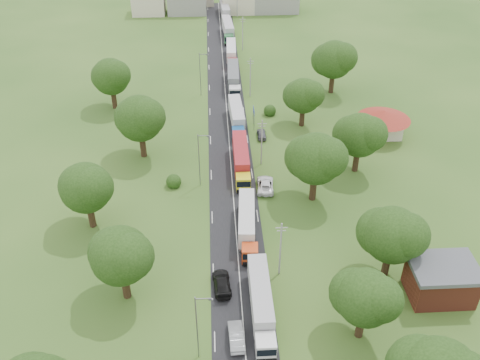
{
  "coord_description": "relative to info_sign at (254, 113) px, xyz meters",
  "views": [
    {
      "loc": [
        -2.9,
        -60.02,
        52.91
      ],
      "look_at": [
        1.14,
        11.8,
        3.0
      ],
      "focal_mm": 40.0,
      "sensor_mm": 36.0,
      "label": 1
    }
  ],
  "objects": [
    {
      "name": "truck_0",
      "position": [
        -2.86,
        -49.02,
        -0.87
      ],
      "size": [
        2.49,
        14.5,
        4.02
      ],
      "color": "silver",
      "rests_on": "ground"
    },
    {
      "name": "tree_11",
      "position": [
        -27.21,
        -29.84,
        4.22
      ],
      "size": [
        8.8,
        8.8,
        11.07
      ],
      "color": "#382616",
      "rests_on": "ground"
    },
    {
      "name": "car_verge_near",
      "position": [
        0.3,
        -21.72,
        -2.19
      ],
      "size": [
        3.1,
        6.03,
        1.63
      ],
      "primitive_type": "imported",
      "rotation": [
        0.0,
        0.0,
        3.07
      ],
      "color": "white",
      "rests_on": "ground"
    },
    {
      "name": "truck_7",
      "position": [
        -3.5,
        69.17,
        -1.0
      ],
      "size": [
        2.99,
        13.69,
        3.78
      ],
      "color": "silver",
      "rests_on": "ground"
    },
    {
      "name": "truck_4",
      "position": [
        -3.21,
        19.31,
        -0.84
      ],
      "size": [
        2.88,
        14.76,
        4.08
      ],
      "color": "silver",
      "rests_on": "ground"
    },
    {
      "name": "car_lane_rear",
      "position": [
        -7.69,
        -44.11,
        -2.19
      ],
      "size": [
        2.72,
        5.78,
        1.63
      ],
      "primitive_type": "imported",
      "rotation": [
        0.0,
        0.0,
        3.22
      ],
      "color": "black",
      "rests_on": "ground"
    },
    {
      "name": "pole_1",
      "position": [
        0.3,
        -42.0,
        1.68
      ],
      "size": [
        1.6,
        0.24,
        9.0
      ],
      "color": "gray",
      "rests_on": "ground"
    },
    {
      "name": "tree_7",
      "position": [
        18.79,
        15.17,
        4.85
      ],
      "size": [
        9.6,
        9.6,
        12.05
      ],
      "color": "#382616",
      "rests_on": "ground"
    },
    {
      "name": "tree_4",
      "position": [
        7.79,
        -24.83,
        4.85
      ],
      "size": [
        9.6,
        9.6,
        12.05
      ],
      "color": "#382616",
      "rests_on": "ground"
    },
    {
      "name": "distant_town",
      "position": [
        -4.52,
        75.0,
        0.49
      ],
      "size": [
        52.0,
        8.0,
        8.0
      ],
      "color": "gray",
      "rests_on": "ground"
    },
    {
      "name": "info_sign",
      "position": [
        0.0,
        0.0,
        0.0
      ],
      "size": [
        0.12,
        3.1,
        4.1
      ],
      "color": "slate",
      "rests_on": "ground"
    },
    {
      "name": "lamp_1",
      "position": [
        -10.55,
        -20.0,
        2.55
      ],
      "size": [
        2.03,
        0.22,
        10.0
      ],
      "color": "slate",
      "rests_on": "ground"
    },
    {
      "name": "ground",
      "position": [
        -5.2,
        -35.0,
        -3.0
      ],
      "size": [
        260.0,
        260.0,
        0.0
      ],
      "primitive_type": "plane",
      "color": "#2A4D19",
      "rests_on": "ground"
    },
    {
      "name": "tree_2",
      "position": [
        8.79,
        -52.86,
        3.59
      ],
      "size": [
        8.0,
        8.0,
        10.1
      ],
      "color": "#382616",
      "rests_on": "ground"
    },
    {
      "name": "truck_2",
      "position": [
        -3.44,
        -15.48,
        -0.85
      ],
      "size": [
        2.56,
        14.64,
        4.06
      ],
      "color": "gold",
      "rests_on": "ground"
    },
    {
      "name": "truck_5",
      "position": [
        -2.98,
        35.19,
        -1.02
      ],
      "size": [
        2.67,
        13.52,
        3.74
      ],
      "color": "#B01C1B",
      "rests_on": "ground"
    },
    {
      "name": "truck_6",
      "position": [
        -3.19,
        52.43,
        -0.89
      ],
      "size": [
        3.11,
        14.42,
        3.98
      ],
      "color": "#235D30",
      "rests_on": "ground"
    },
    {
      "name": "tree_6",
      "position": [
        9.79,
        0.14,
        3.59
      ],
      "size": [
        8.0,
        8.0,
        10.1
      ],
      "color": "#382616",
      "rests_on": "ground"
    },
    {
      "name": "house_brick",
      "position": [
        20.8,
        -47.0,
        -0.35
      ],
      "size": [
        8.6,
        6.6,
        5.2
      ],
      "color": "maroon",
      "rests_on": "ground"
    },
    {
      "name": "road",
      "position": [
        -5.2,
        -15.0,
        -3.0
      ],
      "size": [
        8.0,
        200.0,
        0.04
      ],
      "primitive_type": "cube",
      "color": "black",
      "rests_on": "ground"
    },
    {
      "name": "lamp_0",
      "position": [
        -10.55,
        -55.0,
        2.55
      ],
      "size": [
        2.03,
        0.22,
        10.0
      ],
      "color": "slate",
      "rests_on": "ground"
    },
    {
      "name": "pole_4",
      "position": [
        0.3,
        42.0,
        1.68
      ],
      "size": [
        1.6,
        0.24,
        9.0
      ],
      "color": "gray",
      "rests_on": "ground"
    },
    {
      "name": "pole_5",
      "position": [
        0.3,
        70.0,
        1.68
      ],
      "size": [
        1.6,
        0.24,
        9.0
      ],
      "color": "gray",
      "rests_on": "ground"
    },
    {
      "name": "truck_1",
      "position": [
        -3.58,
        -33.29,
        -0.97
      ],
      "size": [
        3.11,
        13.87,
        3.83
      ],
      "color": "#C64016",
      "rests_on": "ground"
    },
    {
      "name": "house_cream",
      "position": [
        24.8,
        -5.0,
        0.64
      ],
      "size": [
        10.08,
        10.08,
        5.8
      ],
      "color": "beige",
      "rests_on": "ground"
    },
    {
      "name": "pole_3",
      "position": [
        0.3,
        14.0,
        1.68
      ],
      "size": [
        1.6,
        0.24,
        9.0
      ],
      "color": "gray",
      "rests_on": "ground"
    },
    {
      "name": "tree_5",
      "position": [
        16.79,
        -16.84,
        4.22
      ],
      "size": [
        8.8,
        8.8,
        11.07
      ],
      "color": "#382616",
      "rests_on": "ground"
    },
    {
      "name": "lamp_2",
      "position": [
        -10.55,
        15.0,
        2.55
      ],
      "size": [
        2.03,
        0.22,
        10.0
      ],
      "color": "slate",
      "rests_on": "ground"
    },
    {
      "name": "truck_3",
      "position": [
        -3.39,
        0.55,
        -0.94
      ],
      "size": [
        2.89,
        14.09,
        3.89
      ],
      "color": "navy",
      "rests_on": "ground"
    },
    {
      "name": "tree_3",
      "position": [
        14.79,
        -42.84,
        4.22
      ],
      "size": [
        8.8,
        8.8,
        11.07
      ],
      "color": "#382616",
      "rests_on": "ground"
    },
    {
      "name": "car_verge_far",
      "position": [
        1.25,
        -4.3,
        -2.28
      ],
      "size": [
        1.72,
        4.23,
        1.44
      ],
      "primitive_type": "imported",
      "rotation": [
        0.0,
        0.0,
        3.14
      ],
      "color": "#4F5056",
      "rests_on": "ground"
    },
    {
      "name": "tree_12",
      "position": [
        -21.21,
        -9.83,
        4.85
      ],
      "size": [
        9.6,
        9.6,
        12.05
      ],
      "color": "#382616",
      "rests_on": "ground"
    },
    {
      "name": "tree_10",
      "position": [
        -20.21,
        -44.84,
        4.22
      ],
      "size": [
        8.8,
        8.8,
        11.07
      ],
      "color": "#382616",
      "rests_on": "ground"
    },
    {
      "name": "tree_13",
      "position": [
        -29.21,
        10.16,
        4.22
      ],
      "size": [
        8.8,
        8.8,
        11.07
      ],
      "color": "#382616",
      "rests_on": "ground"
    },
    {
      "name": "car_lane_mid",
      "position": [
        -6.2,
        -53.0,
        -2.18
      ],
      "size": [
        1.95,
        5.03,
        1.64
      ],
      "primitive_type": "imported",
      "rotation": [
        0.0,
        0.0,
        3.19
      ],
      "color": "#9C9FA3",
      "rests_on": "ground"
    },
    {
      "name": "pole_2",
      "position": [
        0.3,
        -14.0,
        1.68
      ],
      "size": [
        1.6,
        0.24,
        9.0
      ],
      "color": "gray",
      "rests_on": "ground"
    }
  ]
}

